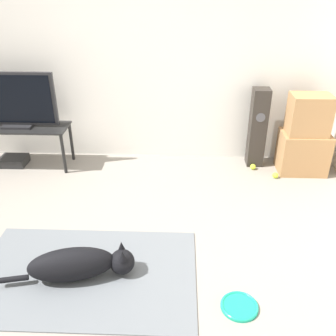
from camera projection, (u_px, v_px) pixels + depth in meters
The scene contains 13 objects.
ground_plane at pixel (85, 271), 2.95m from camera, with size 12.00×12.00×0.00m, color gray.
wall_back at pixel (117, 52), 4.20m from camera, with size 8.00×0.06×2.55m.
area_rug at pixel (86, 274), 2.91m from camera, with size 1.71×1.08×0.01m.
dog at pixel (80, 264), 2.82m from camera, with size 0.99×0.36×0.27m.
frisbee at pixel (239, 306), 2.63m from camera, with size 0.27×0.27×0.03m.
cardboard_box_lower at pixel (303, 152), 4.30m from camera, with size 0.53×0.37×0.48m.
cardboard_box_upper at pixel (309, 115), 4.07m from camera, with size 0.43×0.30×0.45m.
floor_speaker at pixel (258, 128), 4.34m from camera, with size 0.19×0.19×0.93m.
tv_stand at pixel (20, 132), 4.33m from camera, with size 1.13×0.40×0.50m.
tv at pixel (14, 101), 4.15m from camera, with size 0.95×0.20×0.62m.
tennis_ball_by_boxes at pixel (253, 167), 4.42m from camera, with size 0.07×0.07×0.07m.
tennis_ball_near_speaker at pixel (275, 175), 4.24m from camera, with size 0.07×0.07×0.07m.
game_console at pixel (14, 161), 4.52m from camera, with size 0.31×0.25×0.10m.
Camera 1 is at (0.74, -2.19, 2.11)m, focal length 40.00 mm.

